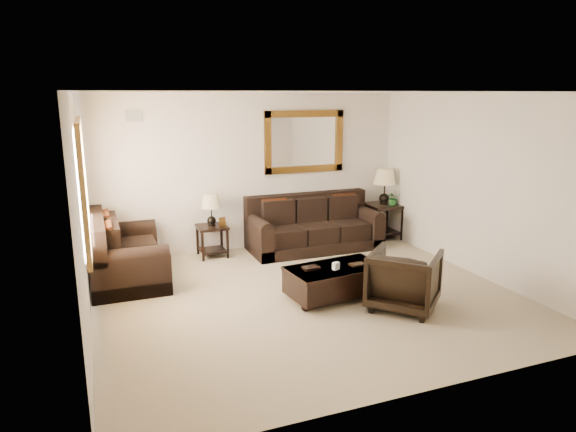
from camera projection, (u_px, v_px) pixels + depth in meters
name	position (u px, v px, depth m)	size (l,w,h in m)	color
room	(308.00, 199.00, 6.65)	(5.51, 5.01, 2.71)	gray
window	(84.00, 186.00, 6.47)	(0.07, 1.96, 1.66)	white
mirror	(304.00, 142.00, 9.12)	(1.50, 0.06, 1.10)	#512810
air_vent	(134.00, 116.00, 8.00)	(0.25, 0.02, 0.18)	#999999
sofa	(313.00, 229.00, 9.09)	(2.30, 0.99, 0.94)	black
loveseat	(122.00, 256.00, 7.50)	(1.04, 1.75, 0.99)	black
end_table_left	(212.00, 216.00, 8.54)	(0.49, 0.49, 1.07)	black
end_table_right	(384.00, 193.00, 9.60)	(0.61, 0.61, 1.33)	black
coffee_table	(336.00, 279.00, 6.86)	(1.36, 0.84, 0.55)	black
armchair	(404.00, 277.00, 6.51)	(0.82, 0.76, 0.84)	black
potted_plant	(393.00, 199.00, 9.57)	(0.24, 0.27, 0.21)	#1D531C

